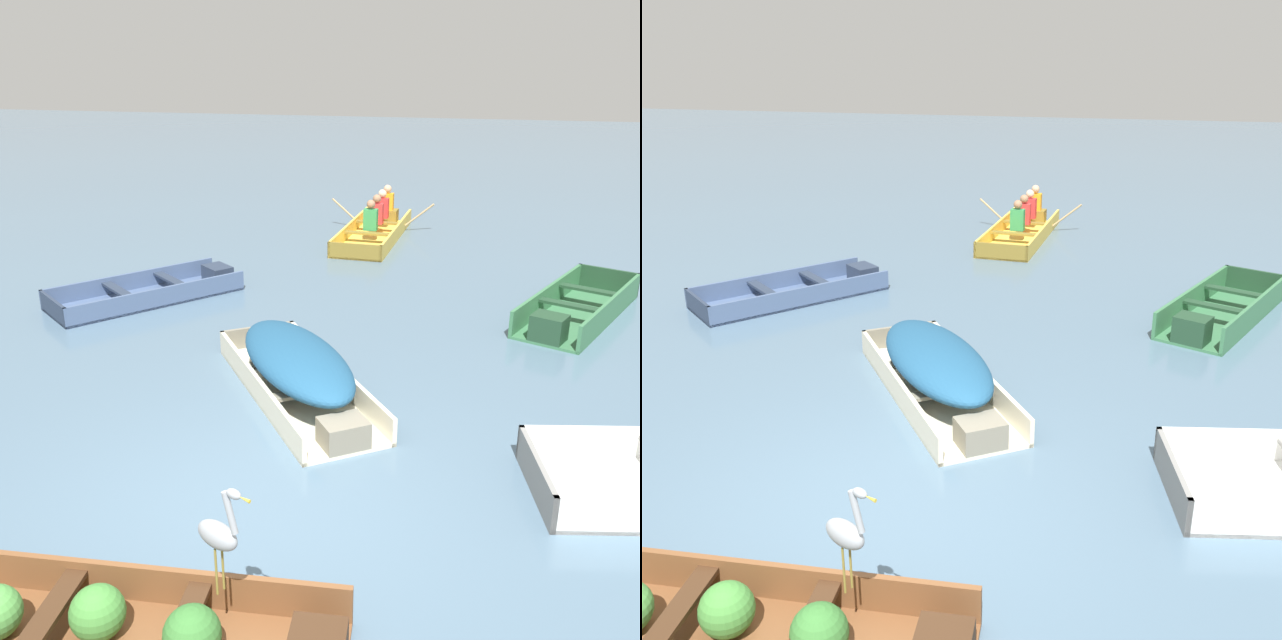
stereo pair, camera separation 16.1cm
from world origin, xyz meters
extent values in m
plane|color=slate|center=(0.00, 0.00, 0.00)|extent=(80.00, 80.00, 0.00)
cube|color=brown|center=(-0.47, -1.18, 0.16)|extent=(3.02, 0.34, 0.33)
cube|color=#3F2716|center=(0.03, -1.63, 0.24)|extent=(0.25, 0.95, 0.04)
cube|color=#3F2716|center=(-0.87, -1.72, 0.24)|extent=(0.25, 0.95, 0.04)
sphere|color=#387533|center=(0.11, -1.59, 0.23)|extent=(0.38, 0.38, 0.38)
sphere|color=#428438|center=(-0.58, -1.55, 0.23)|extent=(0.37, 0.37, 0.37)
cube|color=beige|center=(-0.29, 2.31, 0.02)|extent=(2.57, 3.00, 0.04)
cube|color=beige|center=(0.10, 2.60, 0.16)|extent=(1.80, 2.43, 0.31)
cube|color=beige|center=(-0.67, 2.03, 0.16)|extent=(1.80, 2.43, 0.31)
cube|color=gray|center=(-1.15, 3.49, 0.16)|extent=(0.85, 0.64, 0.31)
cube|color=gray|center=(0.49, 1.25, 0.17)|extent=(0.58, 0.56, 0.28)
cube|color=gray|center=(-0.02, 1.95, 0.24)|extent=(0.83, 0.67, 0.04)
cube|color=gray|center=(-0.55, 2.67, 0.24)|extent=(0.83, 0.67, 0.04)
ellipsoid|color=navy|center=(-0.29, 2.31, 0.44)|extent=(2.22, 2.54, 0.41)
cube|color=#475B7F|center=(-3.53, 4.99, 0.02)|extent=(2.70, 3.02, 0.04)
cube|color=#475B7F|center=(-3.93, 5.31, 0.16)|extent=(1.89, 2.38, 0.32)
cube|color=#475B7F|center=(-3.12, 4.67, 0.16)|extent=(1.89, 2.38, 0.32)
cube|color=#273246|center=(-4.44, 3.84, 0.16)|extent=(0.88, 0.71, 0.32)
cube|color=#273246|center=(-2.71, 6.02, 0.18)|extent=(0.60, 0.58, 0.29)
cube|color=#273246|center=(-3.25, 5.34, 0.24)|extent=(0.87, 0.73, 0.04)
cube|color=#273246|center=(-3.80, 4.64, 0.24)|extent=(0.87, 0.73, 0.04)
cube|color=gray|center=(2.31, 0.91, 0.18)|extent=(0.31, 1.19, 0.35)
cube|color=#387047|center=(3.11, 5.81, 0.02)|extent=(2.04, 3.08, 0.04)
cube|color=#387047|center=(3.54, 5.63, 0.20)|extent=(1.18, 2.72, 0.40)
cube|color=#387047|center=(2.68, 5.99, 0.20)|extent=(1.18, 2.72, 0.40)
cube|color=#1E3D27|center=(3.67, 7.14, 0.20)|extent=(0.92, 0.43, 0.40)
cube|color=#1E3D27|center=(2.61, 4.62, 0.22)|extent=(0.55, 0.50, 0.36)
cube|color=#1E3D27|center=(2.94, 5.40, 0.30)|extent=(0.87, 0.49, 0.04)
cube|color=#1E3D27|center=(3.28, 6.21, 0.30)|extent=(0.87, 0.49, 0.04)
cube|color=#E5BC47|center=(-0.67, 9.76, 0.02)|extent=(1.19, 3.51, 0.04)
cube|color=#E5BC47|center=(-1.18, 9.77, 0.16)|extent=(0.18, 3.47, 0.32)
cube|color=#E5BC47|center=(-0.17, 9.74, 0.16)|extent=(0.18, 3.47, 0.32)
cube|color=olive|center=(-0.74, 8.05, 0.16)|extent=(1.06, 0.09, 0.32)
cube|color=olive|center=(-0.62, 11.31, 0.17)|extent=(0.49, 0.38, 0.29)
cube|color=olive|center=(-0.66, 10.28, 0.24)|extent=(0.97, 0.19, 0.04)
cube|color=olive|center=(-0.69, 9.24, 0.24)|extent=(0.97, 0.19, 0.04)
cube|color=#338C4C|center=(-0.69, 9.45, 0.48)|extent=(0.29, 0.19, 0.44)
sphere|color=#9E7051|center=(-0.69, 9.45, 0.80)|extent=(0.18, 0.18, 0.18)
cube|color=red|center=(-0.66, 10.06, 0.48)|extent=(0.29, 0.19, 0.44)
sphere|color=#9E7051|center=(-0.66, 10.06, 0.80)|extent=(0.18, 0.18, 0.18)
cube|color=red|center=(-0.64, 10.67, 0.48)|extent=(0.29, 0.19, 0.44)
sphere|color=beige|center=(-0.64, 10.67, 0.80)|extent=(0.18, 0.18, 0.18)
cube|color=orange|center=(-0.62, 11.27, 0.48)|extent=(0.29, 0.19, 0.44)
sphere|color=tan|center=(-0.62, 11.27, 0.80)|extent=(0.18, 0.18, 0.18)
cylinder|color=tan|center=(-1.47, 10.70, 0.37)|extent=(0.64, 0.07, 0.55)
cylinder|color=tan|center=(0.19, 10.64, 0.37)|extent=(0.64, 0.07, 0.55)
cylinder|color=olive|center=(0.24, -1.35, 0.60)|extent=(0.02, 0.02, 0.35)
cylinder|color=olive|center=(0.22, -1.40, 0.60)|extent=(0.02, 0.02, 0.35)
ellipsoid|color=#93999E|center=(0.23, -1.37, 0.86)|extent=(0.35, 0.25, 0.18)
cylinder|color=#93999E|center=(0.34, -1.42, 1.08)|extent=(0.12, 0.09, 0.28)
ellipsoid|color=#93999E|center=(0.38, -1.44, 1.23)|extent=(0.12, 0.10, 0.06)
cone|color=gold|center=(0.45, -1.47, 1.23)|extent=(0.10, 0.06, 0.02)
camera|label=1|loc=(1.74, -4.82, 3.70)|focal=40.00mm
camera|label=2|loc=(1.89, -4.78, 3.70)|focal=40.00mm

